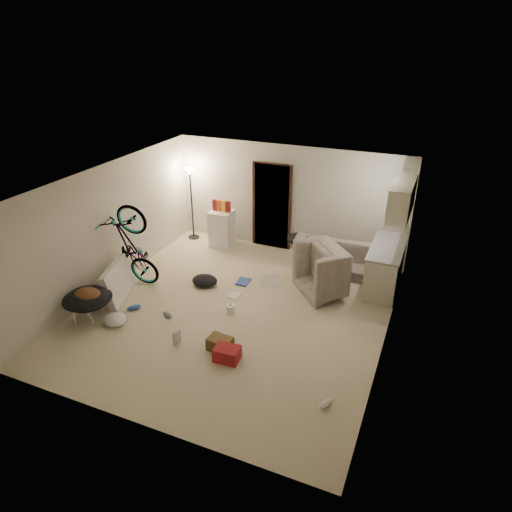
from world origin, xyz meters
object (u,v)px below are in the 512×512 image
at_px(floor_lamp, 191,188).
at_px(sofa, 340,257).
at_px(drink_case_a, 220,344).
at_px(saucer_chair, 88,303).
at_px(tv_box, 118,282).
at_px(juicer, 231,308).
at_px(kitchen_counter, 385,268).
at_px(armchair, 337,273).
at_px(mini_fridge, 222,228).
at_px(bicycle, 134,264).
at_px(drink_case_b, 227,354).

height_order(floor_lamp, sofa, floor_lamp).
xyz_separation_m(floor_lamp, drink_case_a, (2.67, -3.80, -1.19)).
bearing_deg(floor_lamp, saucer_chair, -88.55).
relative_size(tv_box, juicer, 4.46).
height_order(sofa, juicer, sofa).
height_order(kitchen_counter, armchair, kitchen_counter).
height_order(sofa, mini_fridge, mini_fridge).
height_order(floor_lamp, juicer, floor_lamp).
xyz_separation_m(mini_fridge, saucer_chair, (-0.76, -3.84, -0.07)).
bearing_deg(bicycle, floor_lamp, -1.63).
height_order(drink_case_a, drink_case_b, drink_case_b).
relative_size(armchair, saucer_chair, 1.31).
bearing_deg(bicycle, juicer, -98.49).
height_order(kitchen_counter, tv_box, kitchen_counter).
bearing_deg(sofa, mini_fridge, -4.45).
xyz_separation_m(armchair, mini_fridge, (-3.10, 1.02, 0.07)).
distance_m(armchair, drink_case_a, 2.98).
distance_m(mini_fridge, tv_box, 3.10).
bearing_deg(sofa, drink_case_a, 69.79).
distance_m(sofa, drink_case_b, 3.90).
xyz_separation_m(armchair, drink_case_a, (-1.29, -2.68, -0.26)).
xyz_separation_m(floor_lamp, armchair, (3.97, -1.12, -0.94)).
bearing_deg(juicer, drink_case_b, -66.99).
distance_m(kitchen_counter, tv_box, 5.33).
bearing_deg(armchair, saucer_chair, 84.17).
distance_m(floor_lamp, tv_box, 3.25).
relative_size(sofa, drink_case_b, 4.79).
height_order(floor_lamp, mini_fridge, floor_lamp).
height_order(mini_fridge, saucer_chair, mini_fridge).
distance_m(tv_box, drink_case_b, 2.94).
distance_m(kitchen_counter, saucer_chair, 5.76).
bearing_deg(kitchen_counter, sofa, 155.96).
bearing_deg(tv_box, bicycle, 72.57).
relative_size(saucer_chair, juicer, 3.61).
xyz_separation_m(sofa, juicer, (-1.45, -2.55, -0.18)).
distance_m(kitchen_counter, drink_case_b, 3.87).
height_order(mini_fridge, drink_case_a, mini_fridge).
relative_size(kitchen_counter, bicycle, 0.80).
relative_size(armchair, mini_fridge, 1.29).
bearing_deg(drink_case_a, drink_case_b, -34.79).
bearing_deg(armchair, juicer, 93.55).
distance_m(kitchen_counter, armchair, 0.99).
relative_size(armchair, bicycle, 0.61).
bearing_deg(armchair, tv_box, 75.23).
bearing_deg(mini_fridge, tv_box, -107.22).
bearing_deg(saucer_chair, juicer, 27.74).
height_order(drink_case_a, juicer, juicer).
bearing_deg(armchair, bicycle, 68.54).
bearing_deg(saucer_chair, kitchen_counter, 34.81).
distance_m(tv_box, drink_case_a, 2.68).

